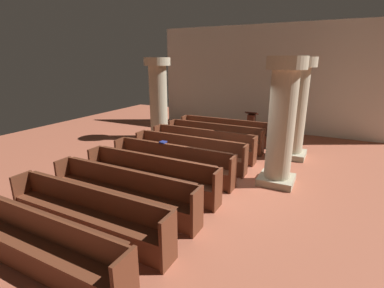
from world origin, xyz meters
The scene contains 16 objects.
ground_plane centered at (0.00, 0.00, 0.00)m, with size 19.20×19.20×0.00m, color #AD5B42.
back_wall centered at (0.00, 6.08, 2.25)m, with size 10.00×0.16×4.50m, color silver.
pew_row_0 centered at (-0.94, 3.46, 0.47)m, with size 3.52×0.46×0.87m.
pew_row_1 centered at (-0.94, 2.48, 0.47)m, with size 3.52×0.46×0.87m.
pew_row_2 centered at (-0.94, 1.50, 0.47)m, with size 3.52×0.47×0.87m.
pew_row_3 centered at (-0.94, 0.52, 0.47)m, with size 3.52×0.46×0.87m.
pew_row_4 centered at (-0.94, -0.46, 0.47)m, with size 3.52×0.46×0.87m.
pew_row_5 centered at (-0.94, -1.44, 0.47)m, with size 3.52×0.47×0.87m.
pew_row_6 centered at (-0.94, -2.42, 0.47)m, with size 3.52×0.46×0.87m.
pew_row_7 centered at (-0.94, -3.40, 0.47)m, with size 3.52×0.46×0.87m.
pew_row_8 centered at (-0.94, -4.38, 0.47)m, with size 3.52×0.47×0.87m.
pillar_aisle_side centered at (1.66, 2.78, 1.64)m, with size 1.01×1.01×3.15m.
pillar_far_side centered at (-3.48, 2.80, 1.64)m, with size 1.01×1.01×3.15m.
pillar_aisle_rear centered at (1.66, 0.45, 1.64)m, with size 0.93×0.93×3.15m.
lectern centered at (-0.17, 4.49, 0.45)m, with size 0.48×0.45×1.08m.
hymn_book centered at (-1.32, -0.28, 0.89)m, with size 0.16×0.19×0.04m, color navy.
Camera 1 is at (2.76, -6.49, 3.07)m, focal length 26.25 mm.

